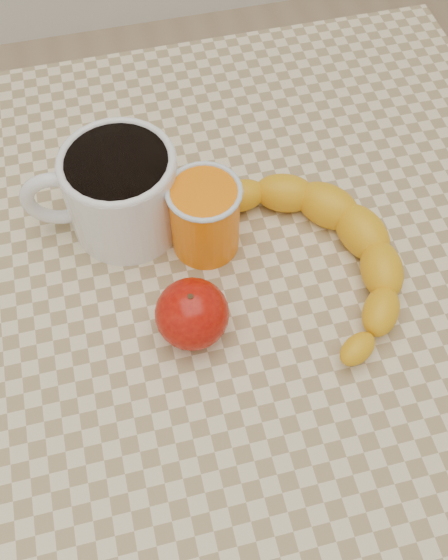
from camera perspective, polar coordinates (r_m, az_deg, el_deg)
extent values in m
plane|color=tan|center=(1.35, 0.00, -17.41)|extent=(3.00, 3.00, 0.00)
cube|color=beige|center=(0.67, 0.00, -1.80)|extent=(0.80, 0.80, 0.04)
cube|color=#906A49|center=(0.71, 0.00, -3.80)|extent=(0.74, 0.74, 0.06)
cylinder|color=#906A49|center=(1.24, 11.95, 6.58)|extent=(0.05, 0.05, 0.71)
cylinder|color=white|center=(0.67, -9.23, 7.84)|extent=(0.13, 0.13, 0.10)
cylinder|color=black|center=(0.64, -9.79, 10.39)|extent=(0.10, 0.10, 0.01)
torus|color=white|center=(0.63, -9.85, 10.65)|extent=(0.12, 0.12, 0.01)
torus|color=white|center=(0.68, -15.02, 7.16)|extent=(0.08, 0.02, 0.08)
cylinder|color=orange|center=(0.65, -1.76, 5.65)|extent=(0.07, 0.07, 0.09)
torus|color=silver|center=(0.61, -1.86, 8.11)|extent=(0.08, 0.08, 0.01)
ellipsoid|color=#890704|center=(0.60, -2.94, -3.11)|extent=(0.09, 0.09, 0.07)
cylinder|color=#382311|center=(0.58, -3.06, -1.77)|extent=(0.01, 0.01, 0.01)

